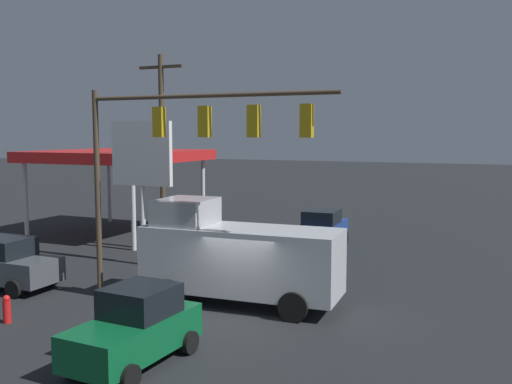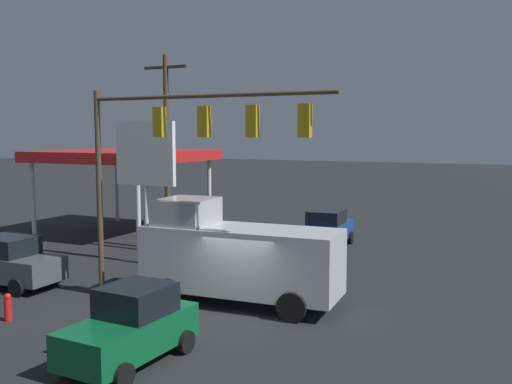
% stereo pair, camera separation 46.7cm
% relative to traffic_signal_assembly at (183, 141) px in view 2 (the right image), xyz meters
% --- Properties ---
extents(ground_plane, '(200.00, 200.00, 0.00)m').
position_rel_traffic_signal_assembly_xyz_m(ground_plane, '(-1.96, 0.53, -5.63)').
color(ground_plane, black).
extents(traffic_signal_assembly, '(8.91, 0.43, 7.37)m').
position_rel_traffic_signal_assembly_xyz_m(traffic_signal_assembly, '(0.00, 0.00, 0.00)').
color(traffic_signal_assembly, '#473828').
rests_on(traffic_signal_assembly, ground).
extents(utility_pole, '(2.40, 0.26, 9.68)m').
position_rel_traffic_signal_assembly_xyz_m(utility_pole, '(5.83, -7.79, -0.51)').
color(utility_pole, '#473828').
rests_on(utility_pole, ground).
extents(gas_station_canopy, '(8.31, 8.50, 4.88)m').
position_rel_traffic_signal_assembly_xyz_m(gas_station_canopy, '(10.79, -10.90, -1.11)').
color(gas_station_canopy, red).
rests_on(gas_station_canopy, ground).
extents(price_sign, '(3.00, 0.27, 6.40)m').
position_rel_traffic_signal_assembly_xyz_m(price_sign, '(4.97, -4.81, -0.91)').
color(price_sign, silver).
rests_on(price_sign, ground).
extents(delivery_truck, '(6.90, 2.82, 3.58)m').
position_rel_traffic_signal_assembly_xyz_m(delivery_truck, '(-1.37, -1.13, -3.94)').
color(delivery_truck, silver).
rests_on(delivery_truck, ground).
extents(sedan_far, '(4.41, 2.08, 1.93)m').
position_rel_traffic_signal_assembly_xyz_m(sedan_far, '(7.64, 0.55, -4.68)').
color(sedan_far, '#474C51').
rests_on(sedan_far, ground).
extents(hatchback_crossing, '(2.15, 3.90, 1.97)m').
position_rel_traffic_signal_assembly_xyz_m(hatchback_crossing, '(-1.20, 4.54, -4.69)').
color(hatchback_crossing, '#0C592D').
rests_on(hatchback_crossing, ground).
extents(sedan_waiting, '(2.17, 4.45, 1.93)m').
position_rel_traffic_signal_assembly_xyz_m(sedan_waiting, '(-1.19, -11.80, -4.68)').
color(sedan_waiting, navy).
rests_on(sedan_waiting, ground).
extents(fire_hydrant, '(0.24, 0.24, 0.88)m').
position_rel_traffic_signal_assembly_xyz_m(fire_hydrant, '(4.32, 3.52, -5.19)').
color(fire_hydrant, red).
rests_on(fire_hydrant, ground).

